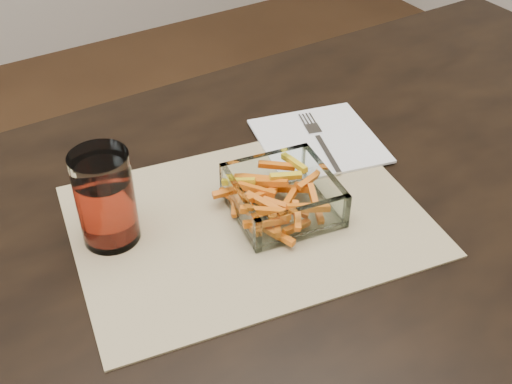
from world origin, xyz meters
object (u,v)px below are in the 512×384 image
at_px(dining_table, 298,285).
at_px(glass_bowl, 283,198).
at_px(tumbler, 106,201).
at_px(fork, 319,139).

distance_m(dining_table, glass_bowl, 0.13).
height_order(tumbler, fork, tumbler).
bearing_deg(tumbler, fork, 5.53).
height_order(dining_table, tumbler, tumbler).
bearing_deg(fork, glass_bowl, -125.16).
xyz_separation_m(tumbler, fork, (0.35, 0.03, -0.05)).
relative_size(glass_bowl, tumbler, 1.19).
distance_m(dining_table, fork, 0.24).
bearing_deg(tumbler, dining_table, -31.60).
bearing_deg(glass_bowl, dining_table, -99.17).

